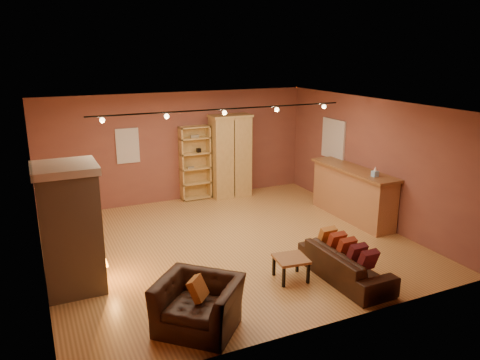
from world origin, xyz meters
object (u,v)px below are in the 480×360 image
bookcase (195,162)px  fireplace (71,228)px  loveseat (345,258)px  armchair (198,296)px  armoire (230,156)px  coffee_table (291,261)px  bar_counter (353,193)px

bookcase → fireplace: bearing=-132.5°
fireplace → loveseat: size_ratio=1.13×
armchair → armoire: bearing=105.0°
bookcase → loveseat: bearing=-81.4°
fireplace → loveseat: 4.59m
bookcase → coffee_table: (-0.04, -4.99, -0.64)m
bookcase → coffee_table: 5.03m
bookcase → loveseat: bookcase is taller
fireplace → coffee_table: (3.39, -1.24, -0.71)m
fireplace → bookcase: bearing=47.5°
bookcase → armchair: bookcase is taller
bar_counter → armchair: size_ratio=1.91×
fireplace → armoire: armoire is taller
armchair → coffee_table: 2.06m
fireplace → loveseat: bearing=-20.9°
armoire → loveseat: 5.24m
armoire → armchair: 6.27m
armchair → coffee_table: size_ratio=2.20×
fireplace → loveseat: (4.24, -1.62, -0.68)m
fireplace → coffee_table: fireplace is taller
fireplace → armchair: 2.49m
fireplace → armoire: bearing=39.3°
bar_counter → fireplace: bearing=-172.9°
bookcase → bar_counter: (2.81, -2.97, -0.38)m
bar_counter → armchair: bearing=-150.4°
bar_counter → loveseat: bar_counter is taller
armoire → bar_counter: (1.87, -2.79, -0.49)m
armoire → armchair: (-2.92, -5.51, -0.61)m
armoire → bar_counter: armoire is taller
armoire → coffee_table: (-0.98, -4.81, -0.76)m
coffee_table → bar_counter: bearing=35.2°
bookcase → bar_counter: bearing=-46.5°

